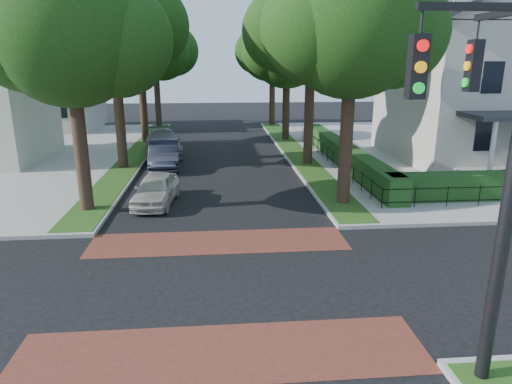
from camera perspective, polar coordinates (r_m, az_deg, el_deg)
ground at (r=13.33m, az=-4.52°, el=-11.45°), size 120.00×120.00×0.00m
sidewalk_ne at (r=36.99m, az=27.01°, el=4.83°), size 30.00×30.00×0.15m
crosswalk_far at (r=16.24m, az=-4.65°, el=-6.23°), size 9.00×2.20×0.01m
crosswalk_near at (r=10.59m, az=-4.31°, el=-19.41°), size 9.00×2.20×0.01m
grass_strip_ne at (r=31.97m, az=4.83°, el=5.17°), size 1.60×29.80×0.02m
grass_strip_nw at (r=31.97m, az=-14.68°, el=4.71°), size 1.60×29.80×0.02m
tree_right_near at (r=19.94m, az=12.08°, el=19.96°), size 7.75×6.67×10.66m
tree_right_mid at (r=27.72m, az=7.11°, el=19.72°), size 8.25×7.09×11.22m
tree_right_far at (r=36.50m, az=4.00°, el=17.18°), size 7.25×6.23×9.74m
tree_right_back at (r=45.43m, az=2.18°, el=17.42°), size 7.50×6.45×10.20m
tree_left_near at (r=19.85m, az=-21.92°, el=18.18°), size 7.50×6.45×10.20m
tree_left_mid at (r=27.70m, az=-17.27°, el=19.91°), size 8.00×6.88×11.48m
tree_left_far at (r=36.47m, az=-14.16°, el=17.09°), size 7.00×6.02×9.86m
tree_left_back at (r=45.41m, az=-12.39°, el=17.26°), size 7.75×6.66×10.44m
hedge_main_road at (r=28.44m, az=10.85°, el=4.80°), size 1.00×18.00×1.20m
fence_main_road at (r=28.26m, az=9.26°, el=4.50°), size 0.06×18.00×0.90m
house_victorian at (r=32.82m, az=28.15°, el=13.99°), size 13.00×13.05×12.48m
house_left_far at (r=46.50m, az=-25.17°, el=13.19°), size 10.00×9.00×10.14m
traffic_signal at (r=9.00m, az=28.09°, el=4.99°), size 2.17×2.00×8.00m
parked_car_front at (r=20.68m, az=-12.40°, el=0.33°), size 2.01×4.14×1.36m
parked_car_middle at (r=27.81m, az=-11.41°, el=4.65°), size 2.14×5.04×1.62m
parked_car_rear at (r=31.63m, az=-11.53°, el=6.02°), size 3.16×5.97×1.65m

